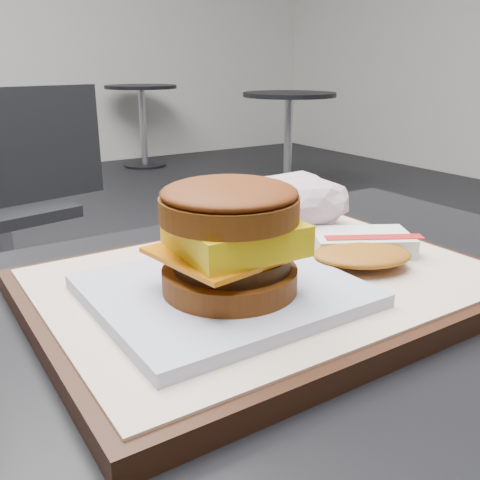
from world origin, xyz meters
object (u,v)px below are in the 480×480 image
object	(u,v)px
breakfast_sandwich	(228,251)
neighbor_chair	(18,194)
serving_tray	(268,285)
hash_brown	(362,248)
crumpled_wrapper	(291,203)

from	to	relation	value
breakfast_sandwich	neighbor_chair	size ratio (longest dim) A/B	0.22
serving_tray	neighbor_chair	size ratio (longest dim) A/B	0.43
breakfast_sandwich	hash_brown	world-z (taller)	breakfast_sandwich
breakfast_sandwich	crumpled_wrapper	bearing A→B (deg)	37.18
breakfast_sandwich	crumpled_wrapper	size ratio (longest dim) A/B	1.42
breakfast_sandwich	hash_brown	bearing A→B (deg)	3.52
serving_tray	neighbor_chair	xyz separation A→B (m)	(0.10, 1.65, -0.27)
neighbor_chair	hash_brown	bearing A→B (deg)	-90.30
serving_tray	breakfast_sandwich	size ratio (longest dim) A/B	1.99
serving_tray	hash_brown	bearing A→B (deg)	-9.30
hash_brown	neighbor_chair	distance (m)	1.69
hash_brown	crumpled_wrapper	size ratio (longest dim) A/B	1.00
serving_tray	hash_brown	world-z (taller)	hash_brown
neighbor_chair	breakfast_sandwich	bearing A→B (deg)	-95.36
breakfast_sandwich	hash_brown	distance (m)	0.15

